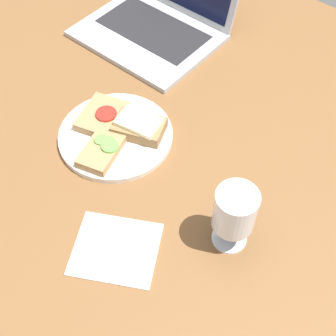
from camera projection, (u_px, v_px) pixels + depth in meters
wooden_table at (141, 166)px, 91.94cm from camera, size 140.00×140.00×3.00cm
plate at (116, 136)px, 94.00cm from camera, size 22.98×22.98×1.23cm
sandwich_with_cucumber at (104, 147)px, 90.06cm from camera, size 9.11×12.83×2.27cm
sandwich_with_cheese at (139, 126)px, 92.57cm from camera, size 11.62×9.70×3.35cm
sandwich_with_tomato at (103, 116)px, 95.06cm from camera, size 10.57×12.00×2.28cm
wine_glass at (235, 213)px, 73.85cm from camera, size 6.96×6.96×13.17cm
laptop at (161, 12)px, 112.78cm from camera, size 31.93×30.09×21.01cm
napkin at (116, 249)px, 79.22cm from camera, size 18.40×17.67×0.40cm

